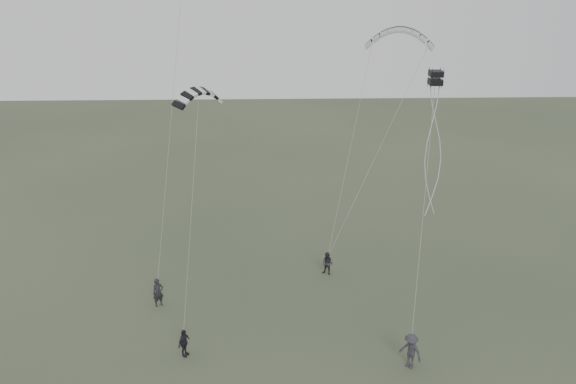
{
  "coord_description": "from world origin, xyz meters",
  "views": [
    {
      "loc": [
        0.14,
        -24.54,
        17.89
      ],
      "look_at": [
        1.23,
        5.54,
        6.84
      ],
      "focal_mm": 35.0,
      "sensor_mm": 36.0,
      "label": 1
    }
  ],
  "objects_px": {
    "flyer_center": "(184,343)",
    "kite_box": "(436,78)",
    "flyer_right": "(327,264)",
    "flyer_far": "(411,351)",
    "kite_pale_large": "(400,30)",
    "kite_striped": "(198,91)",
    "flyer_left": "(158,292)"
  },
  "relations": [
    {
      "from": "flyer_center",
      "to": "kite_striped",
      "type": "height_order",
      "value": "kite_striped"
    },
    {
      "from": "flyer_right",
      "to": "kite_box",
      "type": "distance_m",
      "value": 14.01
    },
    {
      "from": "flyer_right",
      "to": "kite_pale_large",
      "type": "xyz_separation_m",
      "value": [
        4.9,
        4.86,
        14.45
      ]
    },
    {
      "from": "kite_pale_large",
      "to": "flyer_right",
      "type": "bearing_deg",
      "value": -120.08
    },
    {
      "from": "flyer_right",
      "to": "kite_pale_large",
      "type": "bearing_deg",
      "value": 76.38
    },
    {
      "from": "kite_pale_large",
      "to": "kite_striped",
      "type": "height_order",
      "value": "kite_pale_large"
    },
    {
      "from": "flyer_left",
      "to": "flyer_center",
      "type": "height_order",
      "value": "flyer_left"
    },
    {
      "from": "flyer_left",
      "to": "flyer_far",
      "type": "xyz_separation_m",
      "value": [
        13.54,
        -6.26,
        0.06
      ]
    },
    {
      "from": "kite_striped",
      "to": "kite_box",
      "type": "distance_m",
      "value": 12.35
    },
    {
      "from": "flyer_far",
      "to": "kite_striped",
      "type": "distance_m",
      "value": 16.54
    },
    {
      "from": "flyer_center",
      "to": "kite_striped",
      "type": "bearing_deg",
      "value": 8.25
    },
    {
      "from": "flyer_right",
      "to": "kite_striped",
      "type": "height_order",
      "value": "kite_striped"
    },
    {
      "from": "kite_pale_large",
      "to": "kite_striped",
      "type": "xyz_separation_m",
      "value": [
        -12.08,
        -10.2,
        -2.12
      ]
    },
    {
      "from": "flyer_left",
      "to": "kite_striped",
      "type": "bearing_deg",
      "value": -57.85
    },
    {
      "from": "flyer_center",
      "to": "kite_box",
      "type": "bearing_deg",
      "value": -42.56
    },
    {
      "from": "kite_striped",
      "to": "kite_box",
      "type": "bearing_deg",
      "value": -34.81
    },
    {
      "from": "flyer_left",
      "to": "kite_pale_large",
      "type": "relative_size",
      "value": 0.39
    },
    {
      "from": "flyer_center",
      "to": "flyer_far",
      "type": "bearing_deg",
      "value": -69.67
    },
    {
      "from": "kite_striped",
      "to": "flyer_center",
      "type": "bearing_deg",
      "value": -152.24
    },
    {
      "from": "flyer_left",
      "to": "flyer_right",
      "type": "height_order",
      "value": "flyer_left"
    },
    {
      "from": "flyer_right",
      "to": "kite_pale_large",
      "type": "distance_m",
      "value": 16.01
    },
    {
      "from": "flyer_left",
      "to": "kite_box",
      "type": "bearing_deg",
      "value": -28.05
    },
    {
      "from": "kite_striped",
      "to": "kite_box",
      "type": "xyz_separation_m",
      "value": [
        12.21,
        1.86,
        0.28
      ]
    },
    {
      "from": "flyer_far",
      "to": "kite_pale_large",
      "type": "distance_m",
      "value": 20.51
    },
    {
      "from": "flyer_right",
      "to": "kite_box",
      "type": "bearing_deg",
      "value": -3.02
    },
    {
      "from": "kite_box",
      "to": "kite_striped",
      "type": "bearing_deg",
      "value": -170.79
    },
    {
      "from": "flyer_left",
      "to": "kite_striped",
      "type": "relative_size",
      "value": 0.66
    },
    {
      "from": "flyer_right",
      "to": "flyer_far",
      "type": "xyz_separation_m",
      "value": [
        3.12,
        -9.74,
        0.16
      ]
    },
    {
      "from": "kite_pale_large",
      "to": "kite_box",
      "type": "xyz_separation_m",
      "value": [
        0.12,
        -8.33,
        -1.84
      ]
    },
    {
      "from": "flyer_right",
      "to": "kite_box",
      "type": "relative_size",
      "value": 2.13
    },
    {
      "from": "flyer_center",
      "to": "kite_box",
      "type": "height_order",
      "value": "kite_box"
    },
    {
      "from": "kite_striped",
      "to": "kite_box",
      "type": "relative_size",
      "value": 3.61
    }
  ]
}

